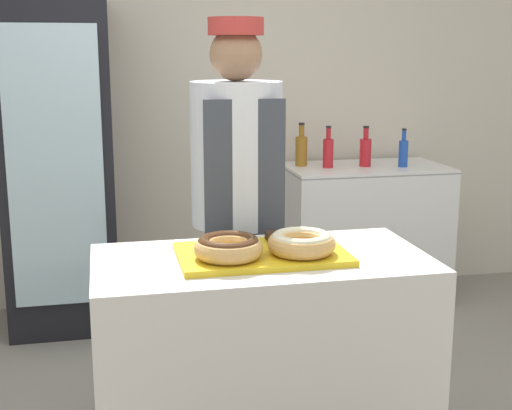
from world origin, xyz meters
name	(u,v)px	position (x,y,z in m)	size (l,w,h in m)	color
wall_back	(189,96)	(0.00, 2.13, 1.35)	(8.00, 0.06, 2.70)	beige
display_counter	(261,366)	(0.00, 0.00, 0.44)	(1.26, 0.65, 0.88)	beige
serving_tray	(262,254)	(0.00, 0.00, 0.89)	(0.63, 0.40, 0.02)	yellow
donut_chocolate_glaze	(228,246)	(-0.14, -0.06, 0.95)	(0.25, 0.25, 0.08)	tan
donut_light_glaze	(301,242)	(0.14, -0.06, 0.95)	(0.25, 0.25, 0.08)	tan
brownie_back_left	(229,239)	(-0.10, 0.13, 0.92)	(0.09, 0.09, 0.03)	black
brownie_back_right	(279,237)	(0.10, 0.13, 0.92)	(0.09, 0.09, 0.03)	black
baker_person	(237,208)	(0.02, 0.61, 0.94)	(0.41, 0.41, 1.78)	#4C4C51
beverage_fridge	(59,167)	(-0.82, 1.77, 0.97)	(0.63, 0.61, 1.93)	black
chest_freezer	(364,233)	(1.10, 1.77, 0.46)	(1.03, 0.58, 0.91)	white
bottle_blue	(403,152)	(1.31, 1.70, 1.00)	(0.06, 0.06, 0.24)	#1E4CB2
bottle_amber	(301,149)	(0.69, 1.87, 1.01)	(0.08, 0.08, 0.28)	#99661E
bottle_red	(365,151)	(1.08, 1.77, 1.01)	(0.07, 0.07, 0.26)	red
bottle_red_b	(328,152)	(0.83, 1.77, 1.01)	(0.07, 0.07, 0.26)	red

